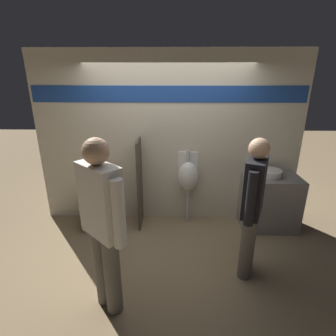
{
  "coord_description": "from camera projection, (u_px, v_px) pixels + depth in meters",
  "views": [
    {
      "loc": [
        0.07,
        -3.43,
        2.35
      ],
      "look_at": [
        0.0,
        0.17,
        1.05
      ],
      "focal_mm": 28.0,
      "sensor_mm": 36.0,
      "label": 1
    }
  ],
  "objects": [
    {
      "name": "ground_plane",
      "position": [
        168.0,
        236.0,
        4.02
      ],
      "size": [
        16.0,
        16.0,
        0.0
      ],
      "primitive_type": "plane",
      "color": "#997F5B"
    },
    {
      "name": "sink_basin",
      "position": [
        269.0,
        173.0,
        4.02
      ],
      "size": [
        0.37,
        0.37,
        0.24
      ],
      "color": "white",
      "rests_on": "sink_counter"
    },
    {
      "name": "display_wall",
      "position": [
        169.0,
        140.0,
        4.12
      ],
      "size": [
        4.15,
        0.07,
        2.7
      ],
      "color": "beige",
      "rests_on": "ground_plane"
    },
    {
      "name": "divider_near_counter",
      "position": [
        140.0,
        184.0,
        4.11
      ],
      "size": [
        0.03,
        0.45,
        1.42
      ],
      "color": "#4C4238",
      "rests_on": "ground_plane"
    },
    {
      "name": "person_with_lanyard",
      "position": [
        253.0,
        204.0,
        2.98
      ],
      "size": [
        0.35,
        0.56,
        1.72
      ],
      "rotation": [
        0.0,
        0.0,
        1.15
      ],
      "color": "#666056",
      "rests_on": "ground_plane"
    },
    {
      "name": "cell_phone",
      "position": [
        258.0,
        179.0,
        3.89
      ],
      "size": [
        0.07,
        0.14,
        0.01
      ],
      "color": "black",
      "rests_on": "sink_counter"
    },
    {
      "name": "person_in_vest",
      "position": [
        103.0,
        222.0,
        2.49
      ],
      "size": [
        0.51,
        0.47,
        1.84
      ],
      "rotation": [
        0.0,
        0.0,
        2.4
      ],
      "color": "#666056",
      "rests_on": "ground_plane"
    },
    {
      "name": "urinal_near_counter",
      "position": [
        188.0,
        176.0,
        4.16
      ],
      "size": [
        0.34,
        0.27,
        1.22
      ],
      "color": "silver",
      "rests_on": "ground_plane"
    },
    {
      "name": "sink_counter",
      "position": [
        269.0,
        203.0,
        4.13
      ],
      "size": [
        0.85,
        0.53,
        0.86
      ],
      "color": "gray",
      "rests_on": "ground_plane"
    },
    {
      "name": "toilet",
      "position": [
        93.0,
        209.0,
        4.2
      ],
      "size": [
        0.38,
        0.54,
        0.88
      ],
      "color": "white",
      "rests_on": "ground_plane"
    }
  ]
}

